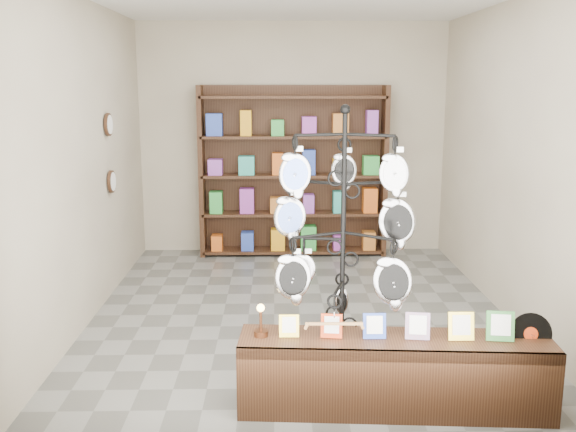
% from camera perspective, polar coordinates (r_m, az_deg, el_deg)
% --- Properties ---
extents(ground, '(5.00, 5.00, 0.00)m').
position_cam_1_polar(ground, '(6.37, 1.04, -8.70)').
color(ground, slate).
rests_on(ground, ground).
extents(room_envelope, '(5.00, 5.00, 5.00)m').
position_cam_1_polar(room_envelope, '(5.98, 1.11, 8.16)').
color(room_envelope, '#BAAF95').
rests_on(room_envelope, ground).
extents(display_tree, '(1.07, 0.96, 2.08)m').
position_cam_1_polar(display_tree, '(4.46, 4.92, -1.52)').
color(display_tree, black).
rests_on(display_tree, ground).
extents(front_shelf, '(2.15, 0.58, 0.75)m').
position_cam_1_polar(front_shelf, '(4.60, 9.43, -13.66)').
color(front_shelf, black).
rests_on(front_shelf, ground).
extents(back_shelving, '(2.42, 0.36, 2.20)m').
position_cam_1_polar(back_shelving, '(8.35, 0.45, 3.51)').
color(back_shelving, black).
rests_on(back_shelving, ground).
extents(wall_clocks, '(0.03, 0.24, 0.84)m').
position_cam_1_polar(wall_clocks, '(7.02, -15.54, 5.39)').
color(wall_clocks, black).
rests_on(wall_clocks, ground).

